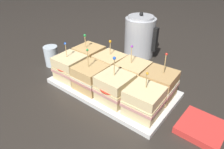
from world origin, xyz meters
name	(u,v)px	position (x,y,z in m)	size (l,w,h in m)	color
ground_plane	(112,89)	(0.00, 0.00, 0.00)	(6.00, 6.00, 0.00)	#2D2823
serving_platter	(112,87)	(0.00, 0.00, 0.01)	(0.51, 0.28, 0.02)	silver
sandwich_front_far_left	(70,67)	(-0.18, -0.06, 0.07)	(0.12, 0.12, 0.17)	beige
sandwich_front_center_left	(91,77)	(-0.06, -0.06, 0.07)	(0.12, 0.12, 0.18)	tan
sandwich_front_center_right	(115,87)	(0.06, -0.06, 0.07)	(0.12, 0.12, 0.18)	beige
sandwich_front_far_right	(144,101)	(0.18, -0.06, 0.07)	(0.12, 0.12, 0.16)	beige
sandwich_back_far_left	(89,57)	(-0.18, 0.06, 0.07)	(0.12, 0.12, 0.17)	tan
sandwich_back_center_left	(110,65)	(-0.06, 0.06, 0.07)	(0.12, 0.12, 0.16)	#DBB77A
sandwich_back_center_right	(133,74)	(0.06, 0.06, 0.07)	(0.12, 0.12, 0.18)	#DBB77A
sandwich_back_far_right	(159,84)	(0.18, 0.06, 0.07)	(0.12, 0.13, 0.18)	tan
kettle_steel	(140,37)	(-0.09, 0.35, 0.11)	(0.18, 0.16, 0.24)	#B7BABF
drinking_glass	(52,56)	(-0.37, -0.02, 0.05)	(0.07, 0.07, 0.10)	silver
napkin_stack	(202,127)	(0.37, 0.00, 0.01)	(0.14, 0.14, 0.02)	red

